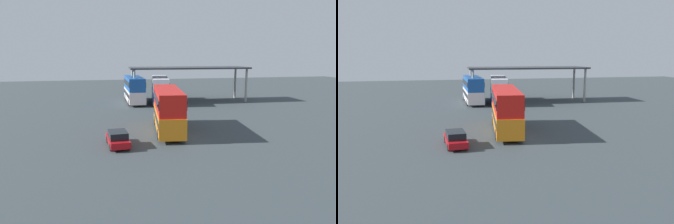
% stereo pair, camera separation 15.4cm
% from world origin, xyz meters
% --- Properties ---
extents(ground_plane, '(140.00, 140.00, 0.00)m').
position_xyz_m(ground_plane, '(0.00, 0.00, 0.00)').
color(ground_plane, '#374043').
extents(double_decker_main, '(3.65, 10.35, 4.33)m').
position_xyz_m(double_decker_main, '(-0.34, 3.45, 2.37)').
color(double_decker_main, orange).
rests_on(double_decker_main, ground_plane).
extents(parked_hatchback, '(1.96, 4.04, 1.35)m').
position_xyz_m(parked_hatchback, '(-5.62, -0.85, 0.67)').
color(parked_hatchback, '#AD1016').
rests_on(parked_hatchback, ground_plane).
extents(double_decker_near_canopy, '(2.55, 10.08, 4.17)m').
position_xyz_m(double_decker_near_canopy, '(-1.68, 23.37, 2.29)').
color(double_decker_near_canopy, silver).
rests_on(double_decker_near_canopy, ground_plane).
extents(double_decker_mid_row, '(4.02, 10.68, 4.09)m').
position_xyz_m(double_decker_mid_row, '(2.43, 22.77, 2.25)').
color(double_decker_mid_row, navy).
rests_on(double_decker_mid_row, ground_plane).
extents(depot_canopy, '(19.60, 6.52, 5.64)m').
position_xyz_m(depot_canopy, '(7.32, 23.13, 5.27)').
color(depot_canopy, '#33353A').
rests_on(depot_canopy, ground_plane).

